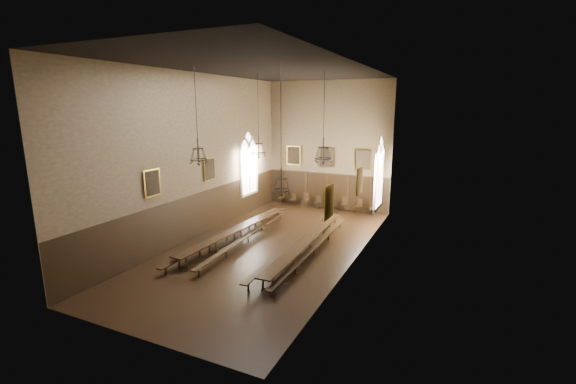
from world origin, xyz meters
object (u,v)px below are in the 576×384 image
Objects in this scene: chandelier_back_right at (323,153)px; chandelier_front_right at (281,181)px; chair_1 at (293,202)px; table_left at (238,234)px; bench_left_inner at (248,237)px; bench_right_inner at (295,244)px; chair_5 at (344,207)px; chair_6 at (358,208)px; bench_right_outer at (314,250)px; chair_0 at (282,200)px; table_right at (306,246)px; chair_2 at (305,202)px; chair_4 at (330,205)px; chandelier_front_left at (198,153)px; chair_3 at (318,204)px; chair_7 at (372,211)px; bench_left_outer at (227,236)px; chandelier_back_left at (259,148)px.

chandelier_front_right is (-0.07, -4.98, -0.62)m from chandelier_back_right.
chair_1 is at bearing 126.09° from chandelier_back_right.
table_left reaches higher than bench_left_inner.
chandelier_front_right is (3.35, -2.79, 3.87)m from bench_left_inner.
bench_right_inner is 2.00× the size of chandelier_front_right.
chair_5 is 1.05m from chair_6.
bench_right_outer is 10.41× the size of chair_0.
chandelier_back_right is at bearing -77.55° from chair_6.
chair_6 reaches higher than bench_right_outer.
chair_6 reaches higher than table_right.
chair_6 is 7.71m from chandelier_back_right.
bench_left_inner is 2.78m from bench_right_inner.
chair_5 is 0.21× the size of chandelier_back_right.
chair_2 is (1.94, -0.02, 0.01)m from chair_0.
chair_6 is (3.89, 8.43, -0.00)m from bench_left_inner.
bench_left_inner is (-3.50, 0.23, -0.09)m from table_right.
chair_4 reaches higher than bench_right_outer.
chair_4 is 12.64m from chandelier_front_left.
chair_0 is 1.08× the size of chair_3.
bench_right_outer is 9.15m from chair_3.
chandelier_front_right is at bearing -51.41° from chair_0.
bench_right_inner is 10.87× the size of chair_0.
chair_4 reaches higher than chair_7.
bench_right_outer is at bearing -73.13° from chair_6.
bench_left_outer is 8.83m from chair_2.
chair_4 is 7.86m from chandelier_back_left.
bench_right_inner is 10.70× the size of chair_4.
chair_6 is at bearing 65.24° from bench_left_inner.
chair_6 is at bearing 85.78° from chandelier_back_right.
chandelier_back_right reaches higher than chair_5.
bench_right_inner is 9.72m from chair_0.
chair_7 is (4.99, -0.06, -0.05)m from chair_2.
table_right is at bearing -81.95° from chair_5.
bench_right_inner is 2.30× the size of chandelier_back_right.
bench_left_inner is 8.68m from chair_0.
bench_left_inner is at bearing -104.95° from chair_5.
chandelier_front_right is (0.57, -2.79, 3.86)m from bench_right_inner.
chandelier_front_left is at bearing -148.88° from bench_right_outer.
chair_5 reaches higher than chair_1.
chair_5 is 1.12× the size of chair_7.
chandelier_front_left is at bearing -89.65° from chair_2.
chair_6 reaches higher than chair_7.
chair_1 is 6.00m from chair_7.
chair_5 is 8.30m from chandelier_back_left.
chandelier_back_right is at bearing -80.94° from chair_5.
chandelier_back_right reaches higher than bench_left_outer.
bench_left_outer is 10.55× the size of chair_0.
table_right is 8.69m from chair_7.
chair_4 reaches higher than bench_right_inner.
chair_6 is at bearing 3.50° from chair_2.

